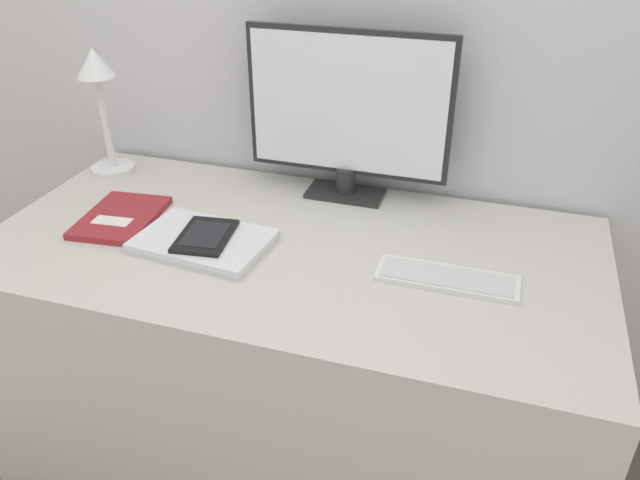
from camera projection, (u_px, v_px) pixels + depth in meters
wall_back at (341, 12)px, 1.60m from camera, size 3.60×0.05×2.40m
desk at (293, 362)px, 1.68m from camera, size 1.47×0.74×0.74m
monitor at (348, 113)px, 1.60m from camera, size 0.54×0.11×0.45m
keyboard at (447, 278)px, 1.35m from camera, size 0.31×0.10×0.01m
laptop at (203, 242)px, 1.48m from camera, size 0.32×0.23×0.03m
ereader at (205, 236)px, 1.47m from camera, size 0.14×0.18×0.01m
desk_lamp at (100, 95)px, 1.73m from camera, size 0.12×0.12×0.36m
notebook at (121, 217)px, 1.59m from camera, size 0.20×0.26×0.02m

